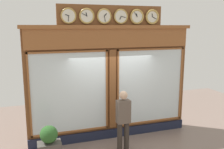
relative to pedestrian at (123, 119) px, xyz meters
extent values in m
cube|color=brown|center=(0.02, -1.06, 0.72)|extent=(4.91, 0.30, 3.29)
cube|color=#191E33|center=(0.02, -0.89, -0.79)|extent=(4.91, 0.08, 0.28)
cube|color=brown|center=(0.02, -0.87, 2.09)|extent=(4.82, 0.08, 0.54)
cube|color=brown|center=(0.02, -0.89, 2.41)|extent=(5.01, 0.20, 0.10)
cube|color=silver|center=(-1.24, -0.89, 0.60)|extent=(2.11, 0.02, 2.25)
cube|color=brown|center=(-1.24, -0.87, 1.75)|extent=(2.21, 0.04, 0.05)
cube|color=brown|center=(-1.24, -0.87, -0.56)|extent=(2.21, 0.04, 0.05)
cube|color=brown|center=(-2.32, -0.87, 0.60)|extent=(0.05, 0.04, 2.35)
cube|color=brown|center=(-0.16, -0.87, 0.60)|extent=(0.05, 0.04, 2.35)
cube|color=silver|center=(1.27, -0.89, 0.60)|extent=(2.11, 0.02, 2.25)
cube|color=brown|center=(1.27, -0.87, 1.75)|extent=(2.21, 0.04, 0.05)
cube|color=brown|center=(1.27, -0.87, -0.56)|extent=(2.21, 0.04, 0.05)
cube|color=brown|center=(2.35, -0.87, 0.60)|extent=(0.05, 0.04, 2.35)
cube|color=brown|center=(0.19, -0.87, 0.60)|extent=(0.05, 0.04, 2.35)
cube|color=brown|center=(0.02, -0.88, 0.60)|extent=(0.20, 0.10, 2.35)
cube|color=brown|center=(0.02, -0.93, 2.70)|extent=(3.07, 0.06, 0.62)
cylinder|color=silver|center=(-1.21, -0.85, 2.70)|extent=(0.35, 0.02, 0.35)
torus|color=#B79347|center=(-1.21, -0.84, 2.70)|extent=(0.44, 0.06, 0.44)
cube|color=black|center=(-1.20, -0.83, 2.75)|extent=(0.03, 0.01, 0.10)
cube|color=black|center=(-1.27, -0.83, 2.67)|extent=(0.14, 0.01, 0.07)
sphere|color=black|center=(-1.21, -0.83, 2.70)|extent=(0.02, 0.02, 0.02)
cylinder|color=silver|center=(-0.72, -0.85, 2.70)|extent=(0.35, 0.02, 0.35)
torus|color=#B79347|center=(-0.72, -0.84, 2.70)|extent=(0.43, 0.05, 0.43)
cube|color=black|center=(-0.70, -0.83, 2.74)|extent=(0.05, 0.01, 0.09)
cube|color=black|center=(-0.67, -0.83, 2.76)|extent=(0.10, 0.01, 0.13)
sphere|color=black|center=(-0.72, -0.83, 2.70)|extent=(0.02, 0.02, 0.02)
cylinder|color=silver|center=(-0.23, -0.85, 2.70)|extent=(0.35, 0.02, 0.35)
torus|color=#B79347|center=(-0.23, -0.84, 2.70)|extent=(0.42, 0.04, 0.42)
cube|color=black|center=(-0.21, -0.83, 2.66)|extent=(0.06, 0.01, 0.09)
cube|color=black|center=(-0.30, -0.83, 2.68)|extent=(0.15, 0.01, 0.04)
sphere|color=black|center=(-0.23, -0.83, 2.70)|extent=(0.02, 0.02, 0.02)
cylinder|color=silver|center=(0.26, -0.85, 2.70)|extent=(0.35, 0.02, 0.35)
torus|color=#B79347|center=(0.26, -0.84, 2.70)|extent=(0.42, 0.04, 0.42)
cube|color=black|center=(0.23, -0.83, 2.73)|extent=(0.08, 0.01, 0.08)
cube|color=black|center=(0.25, -0.83, 2.63)|extent=(0.04, 0.01, 0.15)
sphere|color=black|center=(0.26, -0.83, 2.70)|extent=(0.02, 0.02, 0.02)
cylinder|color=silver|center=(0.75, -0.85, 2.70)|extent=(0.35, 0.02, 0.35)
torus|color=#B79347|center=(0.75, -0.84, 2.70)|extent=(0.42, 0.05, 0.42)
cube|color=black|center=(0.76, -0.83, 2.74)|extent=(0.04, 0.01, 0.10)
cube|color=black|center=(0.82, -0.83, 2.73)|extent=(0.14, 0.01, 0.08)
sphere|color=black|center=(0.75, -0.83, 2.70)|extent=(0.02, 0.02, 0.02)
cylinder|color=silver|center=(1.24, -0.85, 2.70)|extent=(0.35, 0.02, 0.35)
torus|color=#B79347|center=(1.24, -0.84, 2.70)|extent=(0.42, 0.04, 0.42)
cube|color=black|center=(1.29, -0.83, 2.71)|extent=(0.09, 0.01, 0.05)
cube|color=black|center=(1.25, -0.83, 2.63)|extent=(0.03, 0.01, 0.15)
sphere|color=black|center=(1.24, -0.83, 2.70)|extent=(0.02, 0.02, 0.02)
cylinder|color=#312A24|center=(0.10, 0.00, -0.52)|extent=(0.14, 0.14, 0.82)
cylinder|color=#312A24|center=(-0.10, 0.00, -0.52)|extent=(0.14, 0.14, 0.82)
cube|color=brown|center=(0.00, 0.00, 0.20)|extent=(0.37, 0.23, 0.62)
sphere|color=tan|center=(0.00, 0.00, 0.65)|extent=(0.22, 0.22, 0.22)
sphere|color=#285623|center=(1.95, 0.17, -0.09)|extent=(0.42, 0.42, 0.42)
camera|label=1|loc=(2.26, 5.87, 2.43)|focal=39.86mm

